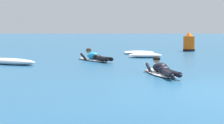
{
  "coord_description": "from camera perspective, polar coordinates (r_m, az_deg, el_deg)",
  "views": [
    {
      "loc": [
        -1.83,
        -8.45,
        1.34
      ],
      "look_at": [
        -2.2,
        4.83,
        0.17
      ],
      "focal_mm": 64.52,
      "sensor_mm": 36.0,
      "label": 1
    }
  ],
  "objects": [
    {
      "name": "whitewater_far_band",
      "position": [
        14.71,
        -14.46,
        0.07
      ],
      "size": [
        2.33,
        1.45,
        0.23
      ],
      "color": "white",
      "rests_on": "ground"
    },
    {
      "name": "channel_marker_buoy",
      "position": [
        22.43,
        10.86,
        2.6
      ],
      "size": [
        0.65,
        0.65,
        1.06
      ],
      "color": "#EA5B0F",
      "rests_on": "ground"
    },
    {
      "name": "whitewater_back",
      "position": [
        17.47,
        4.68,
        0.93
      ],
      "size": [
        1.47,
        0.62,
        0.2
      ],
      "color": "white",
      "rests_on": "ground"
    },
    {
      "name": "surfer_far",
      "position": [
        15.78,
        -2.5,
        0.67
      ],
      "size": [
        1.63,
        2.28,
        0.53
      ],
      "color": "silver",
      "rests_on": "ground"
    },
    {
      "name": "surfer_near",
      "position": [
        11.27,
        7.03,
        -1.14
      ],
      "size": [
        0.98,
        2.58,
        0.54
      ],
      "color": "white",
      "rests_on": "ground"
    },
    {
      "name": "ground_plane",
      "position": [
        18.58,
        7.27,
        0.86
      ],
      "size": [
        120.0,
        120.0,
        0.0
      ],
      "primitive_type": "plane",
      "color": "#235B84"
    },
    {
      "name": "whitewater_mid_right",
      "position": [
        19.83,
        3.87,
        1.35
      ],
      "size": [
        1.67,
        1.4,
        0.16
      ],
      "color": "white",
      "rests_on": "ground"
    }
  ]
}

